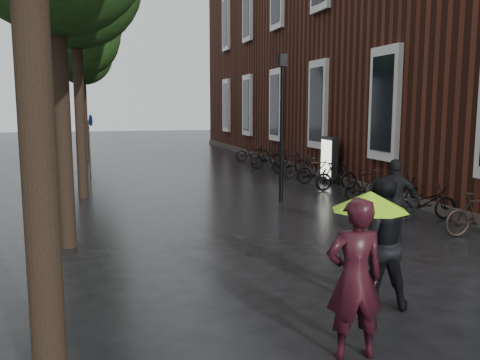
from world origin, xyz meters
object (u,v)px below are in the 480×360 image
object	(u,v)px
person_black	(378,243)
parked_bicycles	(319,171)
ad_lightbox	(329,160)
lamp_post	(282,113)
person_burgundy	(355,278)
pedestrian_walking	(395,200)

from	to	relation	value
person_black	parked_bicycles	distance (m)	12.05
parked_bicycles	ad_lightbox	distance (m)	0.65
lamp_post	person_burgundy	bearing A→B (deg)	-105.81
person_black	pedestrian_walking	xyz separation A→B (m)	(2.35, 3.21, -0.06)
ad_lightbox	person_burgundy	bearing A→B (deg)	-109.89
person_burgundy	person_black	bearing A→B (deg)	-123.66
parked_bicycles	ad_lightbox	size ratio (longest dim) A/B	9.78
parked_bicycles	lamp_post	world-z (taller)	lamp_post
person_burgundy	ad_lightbox	distance (m)	13.95
pedestrian_walking	lamp_post	bearing A→B (deg)	-49.12
person_burgundy	ad_lightbox	world-z (taller)	person_burgundy
pedestrian_walking	lamp_post	distance (m)	5.39
person_black	lamp_post	world-z (taller)	lamp_post
person_black	ad_lightbox	world-z (taller)	person_black
person_black	pedestrian_walking	size ratio (longest dim) A/B	1.07
pedestrian_walking	lamp_post	world-z (taller)	lamp_post
person_burgundy	person_black	world-z (taller)	person_black
lamp_post	pedestrian_walking	bearing A→B (deg)	-81.62
parked_bicycles	person_black	bearing A→B (deg)	-110.80
parked_bicycles	ad_lightbox	world-z (taller)	ad_lightbox
ad_lightbox	lamp_post	distance (m)	4.83
parked_bicycles	pedestrian_walking	bearing A→B (deg)	-103.45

